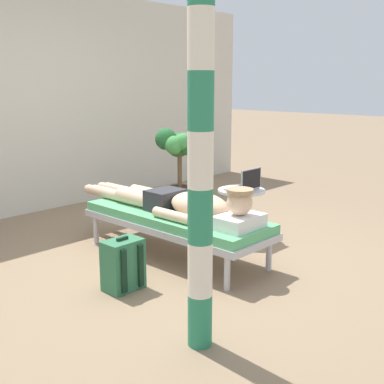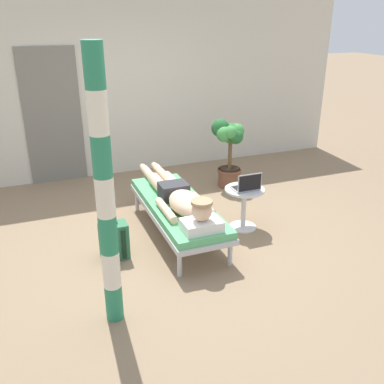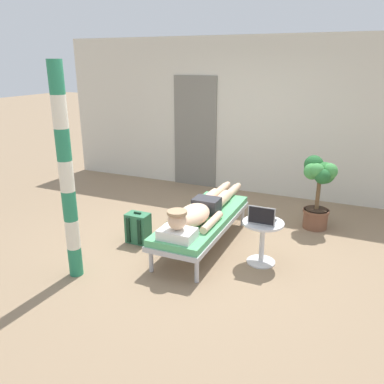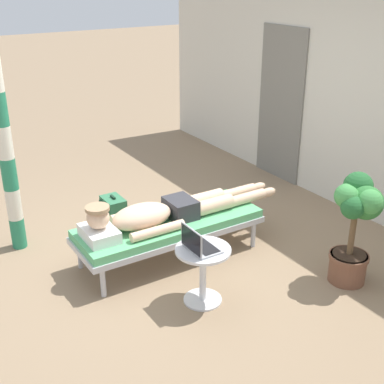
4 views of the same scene
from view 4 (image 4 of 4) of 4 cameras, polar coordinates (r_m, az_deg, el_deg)
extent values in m
plane|color=#8C7256|center=(5.31, -3.21, -7.14)|extent=(40.00, 40.00, 0.00)
cube|color=beige|center=(6.34, 17.62, 10.09)|extent=(7.60, 0.20, 2.70)
cube|color=slate|center=(7.11, 9.77, 9.48)|extent=(0.84, 0.03, 2.04)
cylinder|color=#B7B7BC|center=(5.86, 3.36, -2.48)|extent=(0.05, 0.05, 0.28)
cylinder|color=#B7B7BC|center=(5.47, 6.79, -4.67)|extent=(0.05, 0.05, 0.28)
cylinder|color=#B7B7BC|center=(5.17, -12.27, -6.83)|extent=(0.05, 0.05, 0.28)
cylinder|color=#B7B7BC|center=(4.72, -9.80, -9.84)|extent=(0.05, 0.05, 0.28)
cube|color=#B7B7BC|center=(5.16, -2.49, -4.16)|extent=(0.66, 1.90, 0.06)
cube|color=#59B272|center=(5.13, -2.51, -3.46)|extent=(0.64, 1.86, 0.08)
cube|color=white|center=(4.81, -10.21, -4.54)|extent=(0.40, 0.28, 0.11)
sphere|color=beige|center=(4.74, -10.34, -2.83)|extent=(0.21, 0.21, 0.21)
cylinder|color=tan|center=(4.70, -10.43, -1.79)|extent=(0.22, 0.22, 0.03)
ellipsoid|color=beige|center=(4.94, -5.55, -2.69)|extent=(0.35, 0.60, 0.23)
cylinder|color=beige|center=(5.17, -6.14, -2.34)|extent=(0.09, 0.55, 0.09)
cylinder|color=beige|center=(4.82, -3.80, -4.28)|extent=(0.09, 0.55, 0.09)
cube|color=#333338|center=(5.13, -1.27, -1.77)|extent=(0.33, 0.26, 0.19)
cylinder|color=beige|center=(5.37, 1.38, -0.81)|extent=(0.15, 0.42, 0.15)
cylinder|color=beige|center=(5.61, 5.04, -0.02)|extent=(0.11, 0.44, 0.11)
ellipsoid|color=beige|center=(5.78, 7.34, 0.54)|extent=(0.09, 0.20, 0.10)
cylinder|color=beige|center=(5.24, 2.40, -1.46)|extent=(0.15, 0.42, 0.15)
cylinder|color=beige|center=(5.49, 6.10, -0.63)|extent=(0.11, 0.44, 0.11)
ellipsoid|color=beige|center=(5.66, 8.42, -0.03)|extent=(0.09, 0.20, 0.10)
cylinder|color=silver|center=(4.67, 1.18, -11.78)|extent=(0.34, 0.34, 0.02)
cylinder|color=silver|center=(4.53, 1.21, -9.21)|extent=(0.06, 0.06, 0.48)
cylinder|color=silver|center=(4.40, 1.23, -6.44)|extent=(0.48, 0.48, 0.02)
cube|color=#A5A8AD|center=(4.39, 1.24, -6.21)|extent=(0.31, 0.22, 0.02)
cube|color=black|center=(4.39, 1.35, -6.06)|extent=(0.27, 0.15, 0.00)
cube|color=#A5A8AD|center=(4.28, -0.05, -5.31)|extent=(0.31, 0.01, 0.21)
cube|color=black|center=(4.28, -0.15, -5.34)|extent=(0.29, 0.00, 0.19)
cube|color=#33724C|center=(5.77, -8.61, -2.49)|extent=(0.30, 0.20, 0.40)
cube|color=#33724C|center=(5.85, -7.50, -2.84)|extent=(0.23, 0.04, 0.18)
cube|color=black|center=(5.81, -9.95, -2.44)|extent=(0.04, 0.02, 0.34)
cube|color=black|center=(5.67, -9.30, -3.06)|extent=(0.04, 0.02, 0.34)
cube|color=black|center=(5.69, -8.74, -0.57)|extent=(0.10, 0.02, 0.02)
cylinder|color=brown|center=(5.08, 16.79, -7.98)|extent=(0.34, 0.34, 0.28)
cylinder|color=brown|center=(5.02, 16.95, -6.80)|extent=(0.37, 0.37, 0.04)
cylinder|color=#332319|center=(5.01, 16.99, -6.56)|extent=(0.31, 0.31, 0.01)
cylinder|color=brown|center=(4.91, 17.28, -4.38)|extent=(0.06, 0.06, 0.44)
sphere|color=#429347|center=(4.71, 19.06, -1.04)|extent=(0.22, 0.22, 0.22)
sphere|color=#2D7233|center=(4.80, 18.70, -1.13)|extent=(0.31, 0.31, 0.31)
sphere|color=#23602D|center=(4.90, 17.87, 0.59)|extent=(0.27, 0.27, 0.27)
sphere|color=#429347|center=(4.82, 16.74, -0.43)|extent=(0.23, 0.23, 0.23)
sphere|color=#429347|center=(4.72, 16.80, -0.48)|extent=(0.20, 0.20, 0.20)
sphere|color=#23602D|center=(4.69, 17.33, -1.64)|extent=(0.21, 0.21, 0.21)
cylinder|color=#267F59|center=(5.71, -18.65, -4.26)|extent=(0.15, 0.15, 0.33)
cylinder|color=silver|center=(5.57, -19.08, -1.26)|extent=(0.15, 0.15, 0.33)
cylinder|color=#267F59|center=(5.45, -19.54, 1.89)|extent=(0.15, 0.15, 0.33)
cylinder|color=silver|center=(5.34, -20.01, 5.17)|extent=(0.15, 0.15, 0.33)
camera|label=1|loc=(7.21, -39.23, 9.41)|focal=46.26mm
camera|label=2|loc=(5.87, -54.45, 11.76)|focal=39.92mm
camera|label=3|loc=(3.06, -72.65, -1.12)|focal=36.65mm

